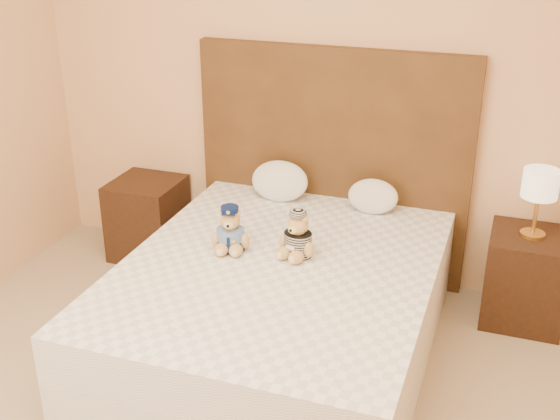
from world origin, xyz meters
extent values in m
cube|color=#E6B07D|center=(0.00, 2.25, 1.35)|extent=(4.00, 0.04, 2.70)
cube|color=white|center=(0.00, 1.20, 0.15)|extent=(1.60, 2.00, 0.30)
cube|color=white|center=(0.00, 1.20, 0.43)|extent=(1.60, 2.00, 0.25)
cube|color=#533419|center=(0.00, 2.21, 0.75)|extent=(1.75, 0.08, 1.50)
cube|color=#321A10|center=(-1.25, 2.00, 0.28)|extent=(0.45, 0.45, 0.55)
cube|color=#321A10|center=(1.25, 2.00, 0.28)|extent=(0.45, 0.45, 0.55)
cylinder|color=gold|center=(1.25, 2.00, 0.56)|extent=(0.14, 0.14, 0.02)
cylinder|color=gold|center=(1.25, 2.00, 0.69)|extent=(0.02, 0.02, 0.26)
cylinder|color=#F2E3BE|center=(1.25, 2.00, 0.87)|extent=(0.20, 0.20, 0.16)
ellipsoid|color=white|center=(-0.29, 2.03, 0.68)|extent=(0.37, 0.24, 0.26)
ellipsoid|color=white|center=(0.31, 2.03, 0.66)|extent=(0.31, 0.20, 0.22)
camera|label=1|loc=(1.09, -1.86, 2.31)|focal=45.00mm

